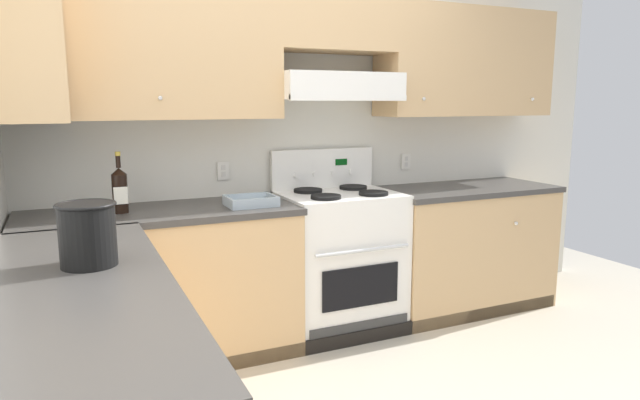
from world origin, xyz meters
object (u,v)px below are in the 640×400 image
(stove, at_px, (340,260))
(bucket, at_px, (88,233))
(wine_bottle, at_px, (120,189))
(bowl, at_px, (251,202))

(stove, bearing_deg, bucket, -146.65)
(wine_bottle, relative_size, bowl, 1.18)
(bucket, bearing_deg, bowl, 45.37)
(bowl, relative_size, bucket, 1.20)
(bowl, distance_m, bucket, 1.33)
(stove, relative_size, wine_bottle, 3.52)
(stove, xyz_separation_m, bucket, (-1.57, -1.03, 0.56))
(bucket, bearing_deg, stove, 33.35)
(stove, relative_size, bowl, 4.16)
(bowl, xyz_separation_m, bucket, (-0.93, -0.95, 0.11))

